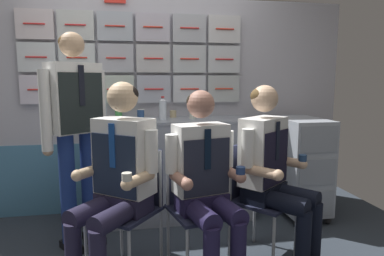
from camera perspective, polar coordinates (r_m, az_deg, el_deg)
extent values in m
cube|color=#B4B3BE|center=(3.48, -7.86, 3.73)|extent=(4.20, 0.06, 2.15)
cube|color=teal|center=(3.58, -7.61, -7.89)|extent=(4.12, 0.01, 0.71)
cube|color=silver|center=(3.52, -24.42, 5.94)|extent=(0.33, 0.06, 0.27)
cylinder|color=red|center=(3.48, -24.57, 5.92)|extent=(0.19, 0.01, 0.01)
cube|color=silver|center=(3.45, -18.58, 6.21)|extent=(0.33, 0.06, 0.27)
cylinder|color=red|center=(3.41, -18.67, 6.19)|extent=(0.19, 0.01, 0.01)
cube|color=#B4C1B5|center=(3.42, -12.56, 6.43)|extent=(0.33, 0.06, 0.27)
cylinder|color=red|center=(3.38, -12.59, 6.41)|extent=(0.19, 0.01, 0.01)
cube|color=#A6ABBB|center=(3.42, -6.49, 6.57)|extent=(0.33, 0.06, 0.27)
cylinder|color=red|center=(3.38, -6.45, 6.55)|extent=(0.19, 0.01, 0.01)
cube|color=silver|center=(3.46, -0.50, 6.64)|extent=(0.33, 0.06, 0.27)
cylinder|color=red|center=(3.43, -0.39, 6.62)|extent=(0.19, 0.01, 0.01)
cube|color=#ACB3B2|center=(3.54, 5.29, 6.64)|extent=(0.33, 0.06, 0.27)
cylinder|color=red|center=(3.51, 5.45, 6.62)|extent=(0.19, 0.01, 0.01)
cube|color=silver|center=(3.52, -24.71, 10.80)|extent=(0.33, 0.06, 0.27)
cylinder|color=red|center=(3.49, -24.86, 10.83)|extent=(0.19, 0.01, 0.01)
cube|color=silver|center=(3.45, -18.81, 11.17)|extent=(0.33, 0.06, 0.27)
cylinder|color=red|center=(3.42, -18.90, 11.21)|extent=(0.19, 0.01, 0.01)
cube|color=#AAADB7|center=(3.42, -12.72, 11.44)|extent=(0.33, 0.06, 0.27)
cylinder|color=red|center=(3.38, -12.74, 11.48)|extent=(0.19, 0.01, 0.01)
cube|color=#BCBCBE|center=(3.43, -6.57, 11.57)|extent=(0.33, 0.06, 0.27)
cylinder|color=red|center=(3.39, -6.53, 11.61)|extent=(0.19, 0.01, 0.01)
cube|color=silver|center=(3.47, -0.50, 11.58)|extent=(0.33, 0.06, 0.27)
cylinder|color=red|center=(3.43, -0.39, 11.62)|extent=(0.19, 0.01, 0.01)
cube|color=silver|center=(3.55, 5.35, 11.47)|extent=(0.33, 0.06, 0.27)
cylinder|color=red|center=(3.51, 5.52, 11.50)|extent=(0.19, 0.01, 0.01)
cube|color=silver|center=(3.55, -25.00, 15.61)|extent=(0.33, 0.06, 0.27)
cylinder|color=red|center=(3.52, -25.16, 15.69)|extent=(0.19, 0.01, 0.01)
cube|color=silver|center=(3.48, -19.04, 16.08)|extent=(0.33, 0.06, 0.27)
cylinder|color=red|center=(3.45, -19.14, 16.17)|extent=(0.19, 0.01, 0.01)
cube|color=#A7AFBC|center=(3.45, -12.88, 16.39)|extent=(0.33, 0.06, 0.27)
cylinder|color=red|center=(3.41, -12.91, 16.49)|extent=(0.19, 0.01, 0.01)
cube|color=#B8B3C1|center=(3.46, -6.65, 16.52)|extent=(0.33, 0.06, 0.27)
cylinder|color=red|center=(3.42, -6.61, 16.62)|extent=(0.19, 0.01, 0.01)
cube|color=#ABAEB6|center=(3.50, -0.51, 16.47)|extent=(0.33, 0.06, 0.27)
cylinder|color=red|center=(3.46, -0.40, 16.56)|extent=(0.19, 0.01, 0.01)
cube|color=silver|center=(3.58, 5.42, 16.25)|extent=(0.33, 0.06, 0.27)
cylinder|color=red|center=(3.54, 5.59, 16.34)|extent=(0.19, 0.01, 0.01)
cube|color=red|center=(3.51, -12.88, 20.32)|extent=(0.20, 0.02, 0.05)
cube|color=#939BA7|center=(3.32, -3.64, -7.09)|extent=(1.57, 0.52, 0.94)
cube|color=gray|center=(3.23, -3.72, 1.22)|extent=(1.60, 0.53, 0.03)
sphere|color=black|center=(3.36, 17.26, -15.04)|extent=(0.07, 0.07, 0.07)
sphere|color=black|center=(3.51, 21.90, -14.27)|extent=(0.07, 0.07, 0.07)
sphere|color=black|center=(3.82, 13.38, -12.03)|extent=(0.07, 0.07, 0.07)
sphere|color=black|center=(3.95, 17.59, -11.51)|extent=(0.07, 0.07, 0.07)
cube|color=#A6AEB9|center=(3.51, 17.77, -5.74)|extent=(0.40, 0.64, 0.90)
cube|color=#919AA5|center=(3.33, 20.21, -12.01)|extent=(0.35, 0.01, 0.24)
cube|color=#919AA5|center=(3.24, 20.47, -7.03)|extent=(0.35, 0.01, 0.24)
cube|color=#919AA5|center=(3.18, 20.74, -1.81)|extent=(0.35, 0.01, 0.24)
cylinder|color=#28282D|center=(3.18, 20.63, 0.57)|extent=(0.32, 0.02, 0.02)
cylinder|color=#A8AAAF|center=(2.49, -17.45, -18.99)|extent=(0.02, 0.02, 0.44)
cylinder|color=#A8AAAF|center=(2.72, -11.88, -16.30)|extent=(0.02, 0.02, 0.44)
cylinder|color=#A8AAAF|center=(2.53, -5.23, -18.15)|extent=(0.02, 0.02, 0.44)
cube|color=#1F2239|center=(2.40, -11.43, -13.77)|extent=(0.56, 0.56, 0.02)
cube|color=#1F2239|center=(2.48, -8.78, -7.87)|extent=(0.31, 0.25, 0.40)
cylinder|color=#A8AAAF|center=(2.58, -12.17, -7.33)|extent=(0.02, 0.02, 0.40)
cylinder|color=#A8AAAF|center=(2.37, -5.37, -8.55)|extent=(0.02, 0.02, 0.40)
cylinder|color=#211D34|center=(2.32, -16.31, -13.16)|extent=(0.35, 0.40, 0.13)
cylinder|color=#211D34|center=(2.19, -12.46, -14.27)|extent=(0.35, 0.40, 0.13)
cube|color=#211D34|center=(2.38, -11.48, -12.18)|extent=(0.41, 0.38, 0.12)
cube|color=white|center=(2.30, -11.38, -4.69)|extent=(0.43, 0.40, 0.51)
cube|color=#192439|center=(2.23, -13.13, -6.23)|extent=(0.28, 0.22, 0.41)
cube|color=navy|center=(2.20, -13.38, -2.94)|extent=(0.04, 0.03, 0.28)
cylinder|color=white|center=(2.43, -15.46, -2.80)|extent=(0.08, 0.08, 0.27)
cylinder|color=#DBB68C|center=(2.37, -16.85, -7.03)|extent=(0.21, 0.24, 0.07)
sphere|color=#DBB68C|center=(2.30, -18.86, -7.62)|extent=(0.08, 0.08, 0.08)
cylinder|color=white|center=(2.16, -6.86, -3.92)|extent=(0.08, 0.08, 0.27)
cylinder|color=#DBB68C|center=(2.12, -9.00, -8.58)|extent=(0.21, 0.24, 0.07)
sphere|color=#DBB68C|center=(2.04, -10.94, -9.35)|extent=(0.08, 0.08, 0.08)
cylinder|color=silver|center=(2.02, -10.97, -8.27)|extent=(0.06, 0.06, 0.06)
sphere|color=#DBB68C|center=(2.25, -11.66, 5.15)|extent=(0.20, 0.20, 0.20)
ellipsoid|color=black|center=(2.26, -11.43, 5.63)|extent=(0.27, 0.26, 0.14)
cylinder|color=#A8AAAF|center=(2.40, 7.68, -19.73)|extent=(0.02, 0.02, 0.44)
cylinder|color=#A8AAAF|center=(2.55, -4.05, -17.88)|extent=(0.02, 0.02, 0.44)
cylinder|color=#A8AAAF|center=(2.68, 3.54, -16.54)|extent=(0.02, 0.02, 0.44)
cube|color=#1F2239|center=(2.37, 1.62, -13.92)|extent=(0.48, 0.48, 0.02)
cube|color=#1F2239|center=(2.46, -0.24, -7.85)|extent=(0.36, 0.11, 0.40)
cylinder|color=#A8AAAF|center=(2.39, -4.15, -8.36)|extent=(0.02, 0.02, 0.40)
cylinder|color=#A8AAAF|center=(2.53, 3.63, -7.44)|extent=(0.02, 0.02, 0.40)
cylinder|color=#1E193A|center=(2.22, 7.79, -20.58)|extent=(0.10, 0.10, 0.43)
cylinder|color=#1E193A|center=(2.17, 1.30, -14.30)|extent=(0.21, 0.39, 0.13)
cylinder|color=#1E193A|center=(2.25, 5.65, -13.53)|extent=(0.21, 0.39, 0.13)
cube|color=#1E193A|center=(2.34, 1.63, -12.31)|extent=(0.37, 0.27, 0.12)
cube|color=white|center=(2.28, 1.45, -5.19)|extent=(0.39, 0.27, 0.47)
cube|color=#202434|center=(2.20, 2.56, -6.70)|extent=(0.32, 0.09, 0.37)
cube|color=black|center=(2.16, 2.68, -3.63)|extent=(0.04, 0.02, 0.26)
cylinder|color=white|center=(2.19, -3.45, -4.38)|extent=(0.08, 0.08, 0.25)
cylinder|color=#A87361|center=(2.14, -1.93, -8.74)|extent=(0.12, 0.24, 0.07)
sphere|color=#A87361|center=(2.04, -0.83, -9.53)|extent=(0.08, 0.08, 0.08)
cylinder|color=white|center=(2.36, 6.00, -3.50)|extent=(0.08, 0.08, 0.25)
cylinder|color=#A87361|center=(2.29, 6.80, -7.62)|extent=(0.12, 0.24, 0.07)
sphere|color=#A87361|center=(2.21, 8.19, -8.27)|extent=(0.08, 0.08, 0.08)
cylinder|color=navy|center=(2.20, 8.21, -7.27)|extent=(0.06, 0.06, 0.06)
sphere|color=#A87361|center=(2.22, 1.48, 4.05)|extent=(0.19, 0.19, 0.19)
ellipsoid|color=black|center=(2.23, 1.33, 4.50)|extent=(0.21, 0.20, 0.13)
cylinder|color=#A8AAAF|center=(2.48, 13.61, -18.92)|extent=(0.02, 0.02, 0.44)
cylinder|color=#A8AAAF|center=(2.78, 17.17, -16.02)|extent=(0.02, 0.02, 0.44)
cylinder|color=#A8AAAF|center=(2.64, 6.35, -16.96)|extent=(0.02, 0.02, 0.44)
cylinder|color=#A8AAAF|center=(2.92, 10.50, -14.52)|extent=(0.02, 0.02, 0.44)
cube|color=#1F2239|center=(2.61, 12.06, -11.96)|extent=(0.56, 0.56, 0.02)
cube|color=#1F2239|center=(2.64, 8.56, -6.85)|extent=(0.30, 0.25, 0.40)
cylinder|color=#A8AAAF|center=(2.49, 6.51, -7.74)|extent=(0.02, 0.02, 0.40)
cylinder|color=#A8AAAF|center=(2.78, 10.73, -6.12)|extent=(0.02, 0.02, 0.40)
cylinder|color=black|center=(2.46, 18.27, -17.86)|extent=(0.10, 0.10, 0.43)
cylinder|color=black|center=(2.62, 19.95, -16.26)|extent=(0.10, 0.10, 0.43)
cylinder|color=black|center=(2.44, 14.66, -12.01)|extent=(0.34, 0.38, 0.13)
cylinder|color=black|center=(2.60, 16.56, -10.79)|extent=(0.34, 0.38, 0.13)
cube|color=black|center=(2.59, 12.10, -10.49)|extent=(0.40, 0.37, 0.12)
cube|color=white|center=(2.52, 11.91, -3.82)|extent=(0.41, 0.39, 0.49)
cube|color=black|center=(2.48, 14.03, -5.00)|extent=(0.27, 0.22, 0.39)
cube|color=black|center=(2.45, 14.30, -2.13)|extent=(0.04, 0.03, 0.27)
cylinder|color=white|center=(2.33, 9.39, -3.39)|extent=(0.08, 0.08, 0.27)
cylinder|color=#DEB38D|center=(2.33, 11.89, -7.33)|extent=(0.21, 0.23, 0.07)
sphere|color=#DEB38D|center=(2.28, 14.33, -7.74)|extent=(0.08, 0.08, 0.08)
cylinder|color=white|center=(2.69, 14.15, -1.96)|extent=(0.08, 0.08, 0.27)
cylinder|color=#DEB38D|center=(2.66, 15.97, -5.51)|extent=(0.21, 0.23, 0.07)
sphere|color=#DEB38D|center=(2.62, 18.16, -5.82)|extent=(0.08, 0.08, 0.08)
cylinder|color=navy|center=(2.61, 18.20, -4.97)|extent=(0.06, 0.06, 0.06)
sphere|color=#DEB38D|center=(2.47, 12.17, 4.88)|extent=(0.19, 0.19, 0.19)
ellipsoid|color=brown|center=(2.48, 11.88, 5.30)|extent=(0.26, 0.25, 0.14)
cube|color=black|center=(2.98, -19.69, -18.39)|extent=(0.22, 0.25, 0.06)
cube|color=black|center=(3.06, -16.21, -17.46)|extent=(0.22, 0.25, 0.06)
cylinder|color=navy|center=(2.84, -20.24, -9.63)|extent=(0.12, 0.12, 0.87)
cylinder|color=navy|center=(2.92, -17.04, -9.00)|extent=(0.12, 0.12, 0.87)
cube|color=white|center=(2.75, -19.28, 4.81)|extent=(0.43, 0.40, 0.54)
cube|color=black|center=(2.66, -18.11, 4.06)|extent=(0.29, 0.22, 0.45)
cube|color=black|center=(2.64, -18.15, 6.83)|extent=(0.04, 0.03, 0.30)
cylinder|color=white|center=(2.66, -23.55, 2.69)|extent=(0.08, 0.08, 0.59)
sphere|color=tan|center=(2.70, -23.19, -3.59)|extent=(0.08, 0.08, 0.08)
cylinder|color=white|center=(2.87, -15.16, 3.43)|extent=(0.08, 0.08, 0.59)
sphere|color=tan|center=(2.91, -14.95, -2.41)|extent=(0.08, 0.08, 0.08)
sphere|color=tan|center=(2.76, -19.67, 13.15)|extent=(0.19, 0.19, 0.19)
ellipsoid|color=brown|center=(2.78, -19.83, 13.46)|extent=(0.25, 0.25, 0.13)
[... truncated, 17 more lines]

